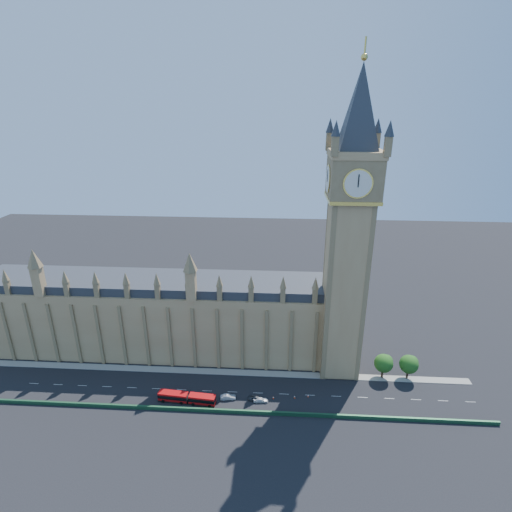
# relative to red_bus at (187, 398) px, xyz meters

# --- Properties ---
(ground) EXTENTS (400.00, 400.00, 0.00)m
(ground) POSITION_rel_red_bus_xyz_m (9.06, 5.32, -1.56)
(ground) COLOR black
(ground) RESTS_ON ground
(palace_westminster) EXTENTS (120.00, 20.00, 28.00)m
(palace_westminster) POSITION_rel_red_bus_xyz_m (-15.94, 27.32, 12.31)
(palace_westminster) COLOR #AA8252
(palace_westminster) RESTS_ON ground
(elizabeth_tower) EXTENTS (20.59, 20.59, 105.00)m
(elizabeth_tower) POSITION_rel_red_bus_xyz_m (47.06, 19.31, 53.00)
(elizabeth_tower) COLOR #AA8252
(elizabeth_tower) RESTS_ON ground
(bridge_parapet) EXTENTS (160.00, 0.60, 1.20)m
(bridge_parapet) POSITION_rel_red_bus_xyz_m (9.06, -3.68, -0.96)
(bridge_parapet) COLOR #1E4C2D
(bridge_parapet) RESTS_ON ground
(kerb_north) EXTENTS (160.00, 3.00, 0.16)m
(kerb_north) POSITION_rel_red_bus_xyz_m (9.06, 14.82, -1.48)
(kerb_north) COLOR gray
(kerb_north) RESTS_ON ground
(tree_east_near) EXTENTS (6.00, 6.00, 8.50)m
(tree_east_near) POSITION_rel_red_bus_xyz_m (61.29, 15.40, 4.09)
(tree_east_near) COLOR #382619
(tree_east_near) RESTS_ON ground
(tree_east_far) EXTENTS (6.00, 6.00, 8.50)m
(tree_east_far) POSITION_rel_red_bus_xyz_m (69.29, 15.40, 4.09)
(tree_east_far) COLOR #382619
(tree_east_far) RESTS_ON ground
(red_bus) EXTENTS (17.54, 4.09, 2.95)m
(red_bus) POSITION_rel_red_bus_xyz_m (0.00, 0.00, 0.00)
(red_bus) COLOR #BD0C0E
(red_bus) RESTS_ON ground
(car_grey) EXTENTS (4.80, 2.44, 1.56)m
(car_grey) POSITION_rel_red_bus_xyz_m (20.67, 1.91, -0.77)
(car_grey) COLOR #383A3F
(car_grey) RESTS_ON ground
(car_silver) EXTENTS (4.73, 2.11, 1.51)m
(car_silver) POSITION_rel_red_bus_xyz_m (12.12, 2.06, -0.80)
(car_silver) COLOR #A1A3A8
(car_silver) RESTS_ON ground
(car_white) EXTENTS (4.59, 2.22, 1.29)m
(car_white) POSITION_rel_red_bus_xyz_m (22.08, 1.52, -0.91)
(car_white) COLOR silver
(car_white) RESTS_ON ground
(cone_a) EXTENTS (0.62, 0.62, 0.77)m
(cone_a) POSITION_rel_red_bus_xyz_m (25.84, 3.06, -1.17)
(cone_a) COLOR black
(cone_a) RESTS_ON ground
(cone_b) EXTENTS (0.63, 0.63, 0.78)m
(cone_b) POSITION_rel_red_bus_xyz_m (23.90, 1.89, -1.17)
(cone_b) COLOR black
(cone_b) RESTS_ON ground
(cone_c) EXTENTS (0.60, 0.60, 0.75)m
(cone_c) POSITION_rel_red_bus_xyz_m (32.28, 3.73, -1.19)
(cone_c) COLOR black
(cone_c) RESTS_ON ground
(cone_d) EXTENTS (0.48, 0.48, 0.70)m
(cone_d) POSITION_rel_red_bus_xyz_m (36.44, 4.52, -1.21)
(cone_d) COLOR black
(cone_d) RESTS_ON ground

